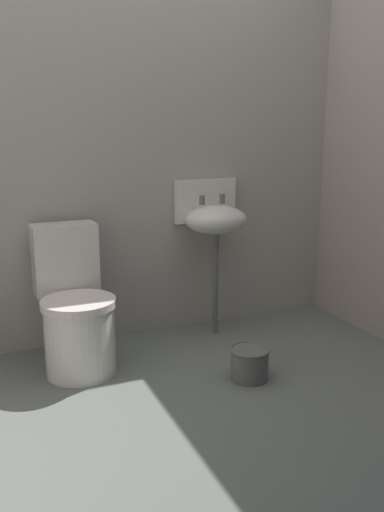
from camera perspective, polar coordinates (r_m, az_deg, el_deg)
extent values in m
cube|color=slate|center=(2.68, 2.43, -16.90)|extent=(3.12, 2.63, 0.08)
cube|color=#A49E92|center=(3.41, -5.93, 10.13)|extent=(3.12, 0.10, 2.24)
cylinder|color=silver|center=(3.02, -11.70, -8.66)|extent=(0.39, 0.39, 0.38)
cylinder|color=silver|center=(2.95, -11.90, -4.88)|extent=(0.41, 0.41, 0.04)
cube|color=silver|center=(3.19, -13.25, -0.23)|extent=(0.36, 0.19, 0.40)
cylinder|color=#60605D|center=(3.48, 2.48, -2.99)|extent=(0.04, 0.04, 0.66)
ellipsoid|color=silver|center=(3.39, 2.55, 3.85)|extent=(0.40, 0.32, 0.18)
cube|color=silver|center=(3.52, 1.41, 5.87)|extent=(0.42, 0.04, 0.28)
cylinder|color=#60605D|center=(3.39, 1.06, 5.93)|extent=(0.04, 0.04, 0.06)
cylinder|color=#60605D|center=(3.45, 3.20, 6.04)|extent=(0.04, 0.04, 0.06)
cylinder|color=#60605D|center=(2.95, 6.08, -11.27)|extent=(0.20, 0.20, 0.17)
torus|color=#64605D|center=(2.92, 6.13, -9.77)|extent=(0.22, 0.22, 0.02)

